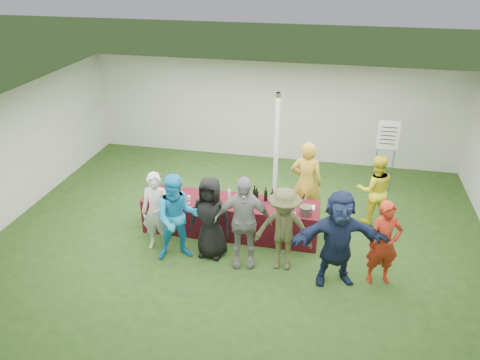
% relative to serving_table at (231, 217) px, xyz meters
% --- Properties ---
extents(ground, '(60.00, 60.00, 0.00)m').
position_rel_serving_table_xyz_m(ground, '(0.24, 0.05, -0.38)').
color(ground, '#284719').
rests_on(ground, ground).
extents(tent, '(10.00, 10.00, 10.00)m').
position_rel_serving_table_xyz_m(tent, '(0.74, 1.25, 0.98)').
color(tent, white).
rests_on(tent, ground).
extents(serving_table, '(3.60, 0.80, 0.75)m').
position_rel_serving_table_xyz_m(serving_table, '(0.00, 0.00, 0.00)').
color(serving_table, '#540E1D').
rests_on(serving_table, ground).
extents(wine_bottles, '(0.60, 0.14, 0.32)m').
position_rel_serving_table_xyz_m(wine_bottles, '(0.56, 0.14, 0.50)').
color(wine_bottles, black).
rests_on(wine_bottles, serving_table).
extents(wine_glasses, '(2.80, 0.16, 0.16)m').
position_rel_serving_table_xyz_m(wine_glasses, '(-0.44, -0.26, 0.49)').
color(wine_glasses, silver).
rests_on(wine_glasses, serving_table).
extents(water_bottle, '(0.07, 0.07, 0.23)m').
position_rel_serving_table_xyz_m(water_bottle, '(-0.04, 0.08, 0.48)').
color(water_bottle, silver).
rests_on(water_bottle, serving_table).
extents(bar_towel, '(0.25, 0.18, 0.03)m').
position_rel_serving_table_xyz_m(bar_towel, '(1.57, 0.05, 0.39)').
color(bar_towel, white).
rests_on(bar_towel, serving_table).
extents(dump_bucket, '(0.24, 0.24, 0.18)m').
position_rel_serving_table_xyz_m(dump_bucket, '(1.54, -0.22, 0.46)').
color(dump_bucket, slate).
rests_on(dump_bucket, serving_table).
extents(wine_list_sign, '(0.50, 0.03, 1.80)m').
position_rel_serving_table_xyz_m(wine_list_sign, '(3.17, 2.60, 0.94)').
color(wine_list_sign, slate).
rests_on(wine_list_sign, ground).
extents(staff_pourer, '(0.71, 0.50, 1.85)m').
position_rel_serving_table_xyz_m(staff_pourer, '(1.45, 0.80, 0.55)').
color(staff_pourer, gold).
rests_on(staff_pourer, ground).
extents(staff_back, '(0.85, 0.71, 1.55)m').
position_rel_serving_table_xyz_m(staff_back, '(2.88, 1.07, 0.40)').
color(staff_back, yellow).
rests_on(staff_back, ground).
extents(customer_0, '(0.63, 0.45, 1.62)m').
position_rel_serving_table_xyz_m(customer_0, '(-1.27, -0.82, 0.43)').
color(customer_0, silver).
rests_on(customer_0, ground).
extents(customer_1, '(1.03, 0.92, 1.74)m').
position_rel_serving_table_xyz_m(customer_1, '(-0.76, -1.04, 0.49)').
color(customer_1, '#1992D0').
rests_on(customer_1, ground).
extents(customer_2, '(0.84, 0.59, 1.64)m').
position_rel_serving_table_xyz_m(customer_2, '(-0.19, -0.83, 0.45)').
color(customer_2, black).
rests_on(customer_2, ground).
extents(customer_3, '(1.12, 0.61, 1.81)m').
position_rel_serving_table_xyz_m(customer_3, '(0.47, -0.98, 0.53)').
color(customer_3, gray).
rests_on(customer_3, ground).
extents(customer_4, '(1.06, 0.61, 1.64)m').
position_rel_serving_table_xyz_m(customer_4, '(1.21, -0.95, 0.44)').
color(customer_4, '#484829').
rests_on(customer_4, ground).
extents(customer_5, '(1.75, 0.97, 1.80)m').
position_rel_serving_table_xyz_m(customer_5, '(2.16, -1.15, 0.53)').
color(customer_5, '#182343').
rests_on(customer_5, ground).
extents(customer_6, '(0.66, 0.52, 1.59)m').
position_rel_serving_table_xyz_m(customer_6, '(2.95, -0.98, 0.42)').
color(customer_6, '#A52716').
rests_on(customer_6, ground).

